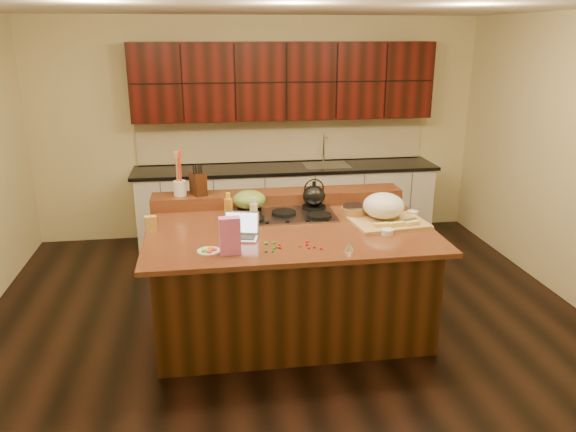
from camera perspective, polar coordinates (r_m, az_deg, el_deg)
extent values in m
cube|color=black|center=(5.16, 0.08, -10.85)|extent=(5.50, 5.00, 0.01)
cube|color=silver|center=(4.52, 0.10, 20.80)|extent=(5.50, 5.00, 0.01)
cube|color=beige|center=(7.10, -2.99, 8.78)|extent=(5.50, 0.01, 2.70)
cube|color=beige|center=(2.37, 9.44, -10.92)|extent=(5.50, 0.01, 2.70)
cube|color=black|center=(4.96, 0.09, -6.34)|extent=(2.22, 1.42, 0.88)
cube|color=black|center=(4.79, 0.09, -1.32)|extent=(2.40, 1.60, 0.04)
cube|color=black|center=(5.42, -1.02, 1.90)|extent=(2.40, 0.30, 0.12)
cube|color=gray|center=(5.06, -0.42, 0.06)|extent=(0.92, 0.52, 0.02)
cylinder|color=black|center=(5.15, -3.94, 0.58)|extent=(0.22, 0.22, 0.03)
cylinder|color=black|center=(5.23, 2.63, 0.88)|extent=(0.22, 0.22, 0.03)
cylinder|color=black|center=(4.90, -3.68, -0.32)|extent=(0.22, 0.22, 0.03)
cylinder|color=black|center=(4.98, 3.21, 0.01)|extent=(0.22, 0.22, 0.03)
cylinder|color=black|center=(5.05, -0.42, 0.30)|extent=(0.22, 0.22, 0.03)
cube|color=silver|center=(7.01, -0.16, 1.13)|extent=(3.60, 0.62, 0.90)
cube|color=black|center=(6.89, -0.16, 4.88)|extent=(3.70, 0.66, 0.04)
cube|color=gray|center=(6.97, 3.92, 5.13)|extent=(0.55, 0.42, 0.01)
cylinder|color=gray|center=(7.11, 3.64, 6.90)|extent=(0.02, 0.02, 0.36)
cube|color=black|center=(6.88, -0.36, 13.55)|extent=(3.60, 0.34, 0.90)
cube|color=beige|center=(7.13, -0.53, 7.63)|extent=(3.60, 0.03, 0.50)
ellipsoid|color=black|center=(5.19, 2.65, 2.07)|extent=(0.26, 0.26, 0.19)
ellipsoid|color=olive|center=(5.12, -3.96, 1.65)|extent=(0.37, 0.37, 0.17)
cube|color=#B7B7BC|center=(4.52, -4.90, -2.25)|extent=(0.32, 0.26, 0.01)
cube|color=black|center=(4.51, -4.90, -2.15)|extent=(0.26, 0.17, 0.00)
cube|color=#B7B7BC|center=(4.57, -4.73, -0.65)|extent=(0.29, 0.12, 0.18)
cube|color=silver|center=(4.57, -4.74, -0.67)|extent=(0.26, 0.10, 0.16)
cylinder|color=gold|center=(4.69, -6.05, 0.17)|extent=(0.09, 0.09, 0.27)
cylinder|color=silver|center=(4.61, -3.49, -0.22)|extent=(0.07, 0.07, 0.25)
cube|color=tan|center=(4.92, 10.18, -0.66)|extent=(0.67, 0.52, 0.03)
ellipsoid|color=white|center=(4.96, 9.68, 1.04)|extent=(0.36, 0.36, 0.22)
cube|color=#EDD872|center=(4.74, 9.46, -0.91)|extent=(0.14, 0.04, 0.04)
cube|color=#EDD872|center=(4.79, 11.01, -0.83)|extent=(0.14, 0.04, 0.04)
cube|color=#EDD872|center=(4.83, 12.52, -0.75)|extent=(0.14, 0.04, 0.04)
cylinder|color=gray|center=(4.94, 11.76, -0.43)|extent=(0.24, 0.10, 0.01)
cylinder|color=white|center=(4.66, 10.06, -1.61)|extent=(0.11, 0.11, 0.04)
cylinder|color=white|center=(5.18, 12.54, 0.25)|extent=(0.11, 0.11, 0.04)
cylinder|color=white|center=(5.21, 8.96, 0.55)|extent=(0.11, 0.11, 0.04)
cylinder|color=#996B3F|center=(5.07, 6.78, 0.43)|extent=(0.28, 0.28, 0.09)
cone|color=silver|center=(4.28, 6.21, -3.06)|extent=(0.10, 0.10, 0.07)
cube|color=pink|center=(4.17, -5.92, -2.02)|extent=(0.16, 0.09, 0.29)
cylinder|color=white|center=(4.28, -8.03, -3.56)|extent=(0.23, 0.23, 0.01)
cube|color=#BA9241|center=(4.79, -13.75, -0.77)|extent=(0.10, 0.08, 0.13)
cylinder|color=white|center=(5.35, -10.92, 2.79)|extent=(0.16, 0.16, 0.14)
cube|color=black|center=(5.34, -9.11, 3.28)|extent=(0.17, 0.21, 0.22)
ellipsoid|color=red|center=(4.31, 2.72, -3.17)|extent=(0.02, 0.02, 0.02)
ellipsoid|color=#198C26|center=(4.39, -2.31, -2.78)|extent=(0.02, 0.02, 0.02)
ellipsoid|color=red|center=(4.29, 3.41, -3.30)|extent=(0.02, 0.02, 0.02)
ellipsoid|color=#198C26|center=(4.38, -2.20, -2.80)|extent=(0.02, 0.02, 0.02)
ellipsoid|color=red|center=(4.35, -0.91, -2.94)|extent=(0.02, 0.02, 0.02)
ellipsoid|color=#198C26|center=(4.23, -1.56, -3.58)|extent=(0.02, 0.02, 0.02)
ellipsoid|color=red|center=(4.30, 2.14, -3.23)|extent=(0.02, 0.02, 0.02)
ellipsoid|color=#198C26|center=(4.31, -1.06, -3.14)|extent=(0.02, 0.02, 0.02)
ellipsoid|color=red|center=(4.42, 1.97, -2.61)|extent=(0.02, 0.02, 0.02)
ellipsoid|color=#198C26|center=(4.23, -2.26, -3.59)|extent=(0.02, 0.02, 0.02)
ellipsoid|color=red|center=(4.36, 1.91, -2.89)|extent=(0.02, 0.02, 0.02)
ellipsoid|color=#198C26|center=(4.40, -1.41, -2.69)|extent=(0.02, 0.02, 0.02)
ellipsoid|color=red|center=(4.30, -0.83, -3.22)|extent=(0.02, 0.02, 0.02)
ellipsoid|color=#198C26|center=(4.28, -1.41, -3.30)|extent=(0.02, 0.02, 0.02)
ellipsoid|color=red|center=(4.33, 1.22, -3.06)|extent=(0.02, 0.02, 0.02)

